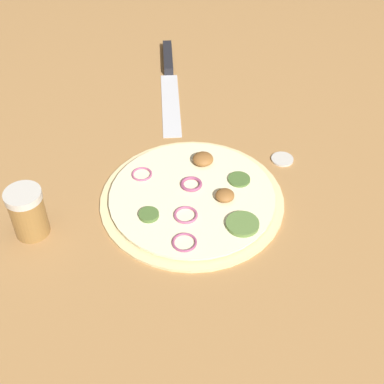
# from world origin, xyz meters

# --- Properties ---
(ground_plane) EXTENTS (3.00, 3.00, 0.00)m
(ground_plane) POSITION_xyz_m (0.00, 0.00, 0.00)
(ground_plane) COLOR #9E703F
(pizza) EXTENTS (0.30, 0.30, 0.03)m
(pizza) POSITION_xyz_m (0.00, -0.00, 0.01)
(pizza) COLOR beige
(pizza) RESTS_ON ground_plane
(knife) EXTENTS (0.33, 0.18, 0.02)m
(knife) POSITION_xyz_m (0.35, 0.20, 0.01)
(knife) COLOR silver
(knife) RESTS_ON ground_plane
(spice_jar) EXTENTS (0.06, 0.06, 0.08)m
(spice_jar) POSITION_xyz_m (-0.16, 0.20, 0.04)
(spice_jar) COLOR olive
(spice_jar) RESTS_ON ground_plane
(loose_cap) EXTENTS (0.04, 0.04, 0.01)m
(loose_cap) POSITION_xyz_m (0.16, -0.11, 0.00)
(loose_cap) COLOR beige
(loose_cap) RESTS_ON ground_plane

